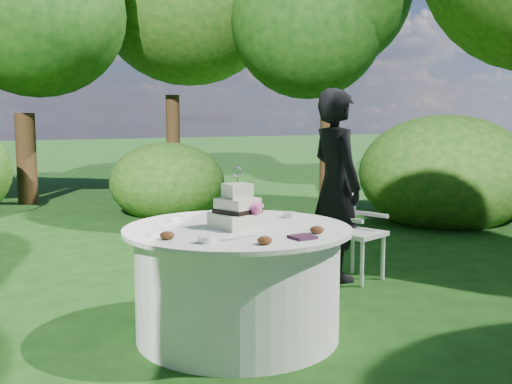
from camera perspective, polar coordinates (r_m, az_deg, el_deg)
ground at (r=4.31m, az=-1.73°, el=-13.46°), size 80.00×80.00×0.00m
napkins at (r=3.71m, az=4.45°, el=-4.30°), size 0.14×0.14×0.02m
feather_plume at (r=3.68m, az=-2.99°, el=-4.44°), size 0.48×0.07×0.01m
guest at (r=5.64m, az=7.64°, el=0.69°), size 0.52×0.71×1.78m
table at (r=4.19m, az=-1.75°, el=-8.48°), size 1.56×1.56×0.77m
cake at (r=4.06m, az=-1.73°, el=-1.81°), size 0.33×0.33×0.42m
chair at (r=5.70m, az=9.02°, el=-3.05°), size 0.52×0.51×0.89m
votives at (r=4.05m, az=-4.40°, el=-3.20°), size 1.21×0.88×0.04m
petal_cups at (r=3.92m, az=-0.57°, el=-3.44°), size 1.02×1.08×0.05m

